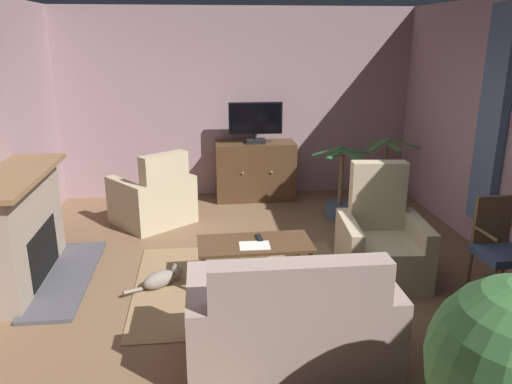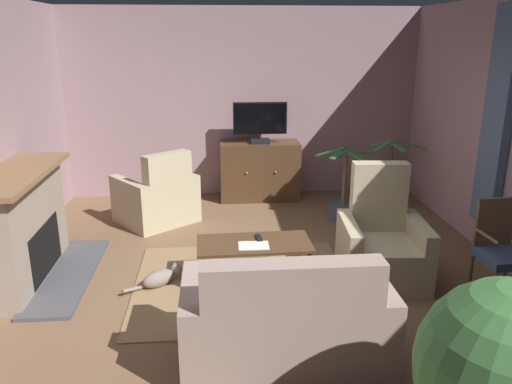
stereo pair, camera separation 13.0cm
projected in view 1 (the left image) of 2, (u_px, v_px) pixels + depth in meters
The scene contains 17 objects.
ground_plane at pixel (264, 294), 5.01m from camera, with size 5.96×7.22×0.04m, color brown.
wall_back at pixel (237, 104), 7.77m from camera, with size 5.96×0.10×2.85m, color gray.
curtain_panel_far at pixel (493, 118), 5.53m from camera, with size 0.10×0.44×2.39m, color slate.
rug_central at pixel (244, 284), 5.15m from camera, with size 2.19×1.94×0.01m, color #8E704C.
fireplace at pixel (20, 231), 5.07m from camera, with size 0.92×1.77×1.15m.
tv_cabinet at pixel (255, 172), 7.76m from camera, with size 1.20×0.55×0.88m.
television at pixel (256, 122), 7.47m from camera, with size 0.80×0.20×0.61m.
coffee_table at pixel (255, 247), 5.06m from camera, with size 1.15×0.58×0.45m.
tv_remote at pixel (259, 238), 5.14m from camera, with size 0.17×0.05×0.02m, color black.
folded_newspaper at pixel (255, 246), 4.96m from camera, with size 0.30×0.22×0.01m, color silver.
sofa_floral at pixel (291, 324), 3.83m from camera, with size 1.56×0.87×0.98m.
armchair_in_far_corner at pixel (381, 244), 5.24m from camera, with size 0.90×0.90×1.17m.
armchair_by_fireplace at pixel (154, 200), 6.75m from camera, with size 1.22×1.21×1.00m.
side_chair_beside_plant at pixel (499, 246), 4.81m from camera, with size 0.45×0.47×0.97m.
potted_plant_on_hearth_side at pixel (340, 204), 6.98m from camera, with size 0.77×0.82×1.01m.
potted_plant_tall_palm_by_window at pixel (384, 185), 7.64m from camera, with size 0.87×0.72×0.99m.
cat at pixel (162, 278), 5.09m from camera, with size 0.57×0.43×0.19m.
Camera 1 is at (-0.56, -4.45, 2.43)m, focal length 35.45 mm.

